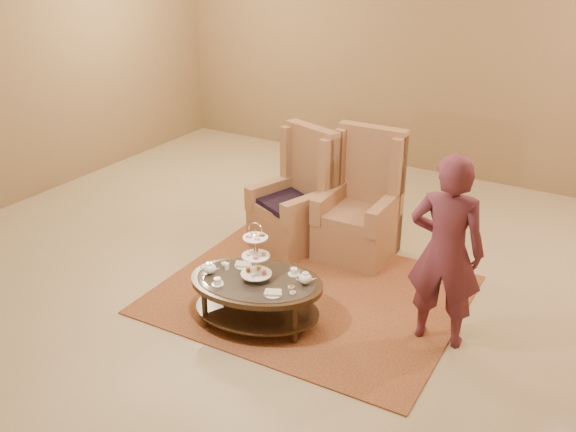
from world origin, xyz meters
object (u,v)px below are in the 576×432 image
Objects in this scene: armchair_left at (297,207)px; tea_table at (257,288)px; person at (446,252)px; armchair_right at (361,214)px.

tea_table is at bearing -54.67° from armchair_left.
armchair_left is at bearing -33.95° from person.
tea_table is 0.80× the size of person.
armchair_right is at bearing -49.38° from person.
armchair_left is 0.69m from armchair_right.
armchair_left is 2.14m from person.
armchair_right reaches higher than armchair_left.
tea_table is 1.03× the size of armchair_left.
tea_table is 1.57m from armchair_left.
armchair_left reaches higher than tea_table.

